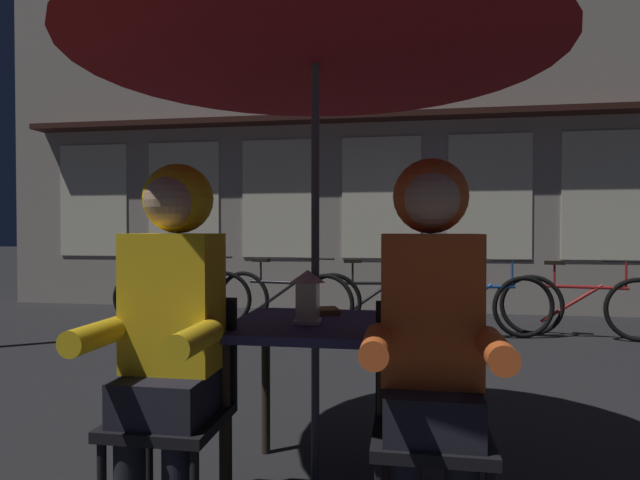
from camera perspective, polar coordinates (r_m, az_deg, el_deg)
cafe_table at (r=2.35m, az=-0.51°, el=-11.33°), size 0.72×0.72×0.74m
patio_umbrella at (r=2.47m, az=-0.52°, el=22.87°), size 2.10×2.10×2.31m
lantern at (r=2.27m, az=-1.35°, el=-6.05°), size 0.11×0.11×0.23m
chair_left at (r=2.18m, az=-15.35°, el=-16.41°), size 0.40×0.40×0.87m
chair_right at (r=2.00m, az=11.97°, el=-17.99°), size 0.40×0.40×0.87m
person_left_hooded at (r=2.05m, az=-16.07°, el=-7.28°), size 0.45×0.56×1.40m
person_right_hooded at (r=1.86m, az=12.10°, el=-8.11°), size 0.45×0.56×1.40m
shopfront_building at (r=7.97m, az=1.37°, el=15.23°), size 10.00×0.93×6.20m
bicycle_nearest at (r=6.42m, az=-14.94°, el=-6.07°), size 1.68×0.21×0.84m
bicycle_second at (r=6.00m, az=-4.05°, el=-6.53°), size 1.66×0.34×0.84m
bicycle_third at (r=5.94m, az=6.33°, el=-6.62°), size 1.67×0.27×0.84m
bicycle_fourth at (r=5.77m, az=16.60°, el=-6.88°), size 1.67×0.32×0.84m
bicycle_fifth at (r=6.17m, az=26.89°, el=-6.45°), size 1.67×0.33×0.84m
book at (r=2.54m, az=-0.26°, el=-7.77°), size 0.23×0.20×0.02m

